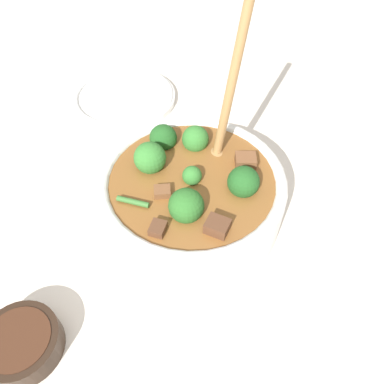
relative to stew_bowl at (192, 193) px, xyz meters
name	(u,v)px	position (x,y,z in m)	size (l,w,h in m)	color
ground_plane	(192,216)	(0.00, 0.00, -0.05)	(4.00, 4.00, 0.00)	silver
stew_bowl	(192,193)	(0.00, 0.00, 0.00)	(0.25, 0.25, 0.29)	white
condiment_bowl	(21,343)	(0.11, -0.24, -0.03)	(0.09, 0.09, 0.03)	black
empty_plate	(124,97)	(-0.31, -0.03, -0.04)	(0.20, 0.20, 0.02)	white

